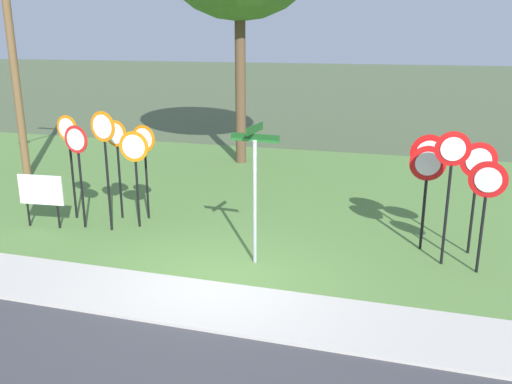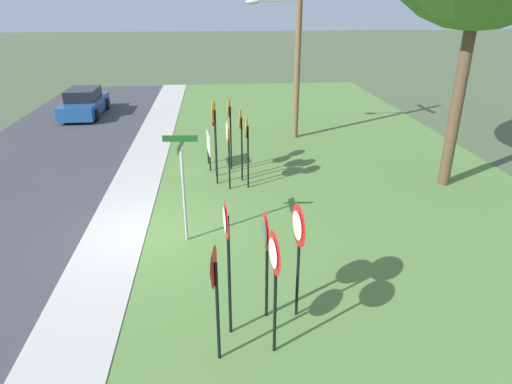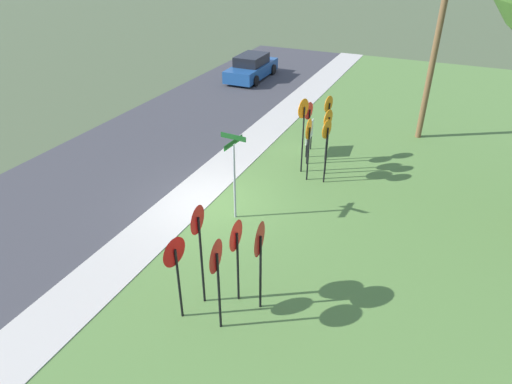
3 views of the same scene
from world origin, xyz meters
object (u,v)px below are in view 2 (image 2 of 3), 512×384
yield_sign_center (265,242)px  street_name_post (183,180)px  stop_sign_far_right (241,131)px  yield_sign_far_left (274,266)px  stop_sign_center_tall (228,140)px  yield_sign_near_left (226,239)px  utility_pole (294,37)px  stop_sign_near_left (214,125)px  stop_sign_far_left (214,128)px  yield_sign_near_right (214,279)px  yield_sign_far_right (298,236)px  parked_hatchback_near (84,103)px  stop_sign_far_center (230,120)px  notice_board (208,145)px  stop_sign_near_right (247,138)px

yield_sign_center → street_name_post: street_name_post is taller
stop_sign_far_right → yield_sign_far_left: size_ratio=1.04×
stop_sign_center_tall → yield_sign_near_left: size_ratio=0.86×
stop_sign_center_tall → utility_pole: bearing=149.0°
stop_sign_near_left → yield_sign_far_left: stop_sign_near_left is taller
stop_sign_near_left → stop_sign_center_tall: bearing=48.7°
stop_sign_far_left → street_name_post: 4.45m
stop_sign_far_right → street_name_post: (3.89, -1.64, -0.08)m
yield_sign_far_left → yield_sign_near_left: bearing=-134.6°
yield_sign_near_left → yield_sign_near_right: (0.63, -0.22, -0.35)m
yield_sign_far_right → yield_sign_center: bearing=-99.5°
street_name_post → utility_pole: 10.06m
stop_sign_far_right → yield_sign_far_left: (7.97, 0.02, 0.01)m
utility_pole → stop_sign_far_left: bearing=-37.4°
yield_sign_far_left → yield_sign_far_right: 1.07m
stop_sign_far_right → yield_sign_far_left: 7.97m
stop_sign_far_right → yield_sign_near_right: stop_sign_far_right is taller
stop_sign_far_right → utility_pole: (-4.90, 2.52, 2.48)m
parked_hatchback_near → yield_sign_center: bearing=23.2°
yield_sign_far_left → stop_sign_far_center: bearing=174.4°
stop_sign_near_left → yield_sign_far_left: (7.77, 0.85, -0.25)m
stop_sign_center_tall → yield_sign_far_right: (6.34, 1.01, 0.10)m
notice_board → street_name_post: bearing=-11.1°
stop_sign_near_right → stop_sign_far_left: stop_sign_far_left is taller
street_name_post → yield_sign_near_left: bearing=19.4°
stop_sign_near_left → stop_sign_far_right: size_ratio=1.14×
stop_sign_near_right → yield_sign_near_right: size_ratio=1.07×
stop_sign_far_center → utility_pole: bearing=153.7°
stop_sign_near_left → notice_board: (-1.61, -0.24, -1.14)m
stop_sign_far_center → parked_hatchback_near: stop_sign_far_center is taller
utility_pole → notice_board: bearing=-45.9°
yield_sign_far_left → parked_hatchback_near: yield_sign_far_left is taller
stop_sign_far_right → yield_sign_near_left: (7.42, -0.71, 0.23)m
stop_sign_near_left → yield_sign_center: 6.88m
street_name_post → stop_sign_far_left: bearing=174.6°
yield_sign_far_right → street_name_post: (-3.16, -2.20, -0.10)m
stop_sign_near_right → yield_sign_center: stop_sign_near_right is taller
stop_sign_near_left → yield_sign_far_left: size_ratio=1.18×
stop_sign_near_left → stop_sign_center_tall: 0.72m
yield_sign_far_right → street_name_post: 3.85m
stop_sign_far_right → yield_sign_near_right: bearing=3.7°
stop_sign_far_right → utility_pole: utility_pole is taller
stop_sign_near_right → stop_sign_far_center: bearing=-155.0°
yield_sign_far_left → yield_sign_near_right: bearing=-92.8°
stop_sign_far_right → yield_sign_near_right: (8.05, -0.93, -0.13)m
yield_sign_far_right → notice_board: size_ratio=1.87×
notice_board → utility_pole: bearing=129.1°
stop_sign_near_left → stop_sign_far_center: 1.40m
stop_sign_near_right → stop_sign_far_right: 0.66m
stop_sign_far_left → yield_sign_far_left: (8.46, 0.87, 0.01)m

